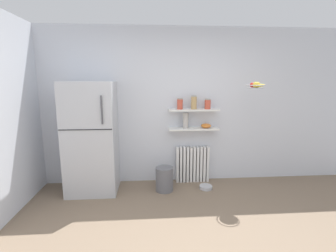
{
  "coord_description": "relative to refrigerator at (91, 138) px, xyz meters",
  "views": [
    {
      "loc": [
        -0.42,
        -2.08,
        1.74
      ],
      "look_at": [
        -0.14,
        1.6,
        1.05
      ],
      "focal_mm": 26.13,
      "sensor_mm": 36.0,
      "label": 1
    }
  ],
  "objects": [
    {
      "name": "hanging_fruit_basket",
      "position": [
        2.47,
        -0.22,
        0.8
      ],
      "size": [
        0.29,
        0.29,
        0.09
      ],
      "color": "#B2B2B7"
    },
    {
      "name": "storage_jar_2",
      "position": [
        1.86,
        0.21,
        0.49
      ],
      "size": [
        0.1,
        0.1,
        0.17
      ],
      "color": "#C64C38",
      "rests_on": "wall_shelf_upper"
    },
    {
      "name": "back_wall",
      "position": [
        1.33,
        0.37,
        0.44
      ],
      "size": [
        7.04,
        0.1,
        2.6
      ],
      "primitive_type": "cube",
      "color": "silver",
      "rests_on": "ground_plane"
    },
    {
      "name": "storage_jar_1",
      "position": [
        1.63,
        0.21,
        0.52
      ],
      "size": [
        0.09,
        0.09,
        0.22
      ],
      "color": "tan",
      "rests_on": "wall_shelf_upper"
    },
    {
      "name": "pet_food_bowl",
      "position": [
        1.8,
        -0.08,
        -0.84
      ],
      "size": [
        0.21,
        0.21,
        0.05
      ],
      "primitive_type": "cylinder",
      "color": "#B7B7BC",
      "rests_on": "ground_plane"
    },
    {
      "name": "vase",
      "position": [
        1.5,
        0.21,
        0.22
      ],
      "size": [
        0.09,
        0.09,
        0.26
      ],
      "primitive_type": "cylinder",
      "color": "#B2ADA8",
      "rests_on": "wall_shelf_lower"
    },
    {
      "name": "wall_shelf_upper",
      "position": [
        1.63,
        0.21,
        0.4
      ],
      "size": [
        0.83,
        0.22,
        0.02
      ],
      "primitive_type": "cube",
      "color": "white"
    },
    {
      "name": "ground_plane",
      "position": [
        1.33,
        -1.18,
        -0.86
      ],
      "size": [
        7.04,
        7.04,
        0.0
      ],
      "primitive_type": "plane",
      "color": "#7A6651"
    },
    {
      "name": "storage_jar_0",
      "position": [
        1.4,
        0.21,
        0.5
      ],
      "size": [
        0.09,
        0.09,
        0.18
      ],
      "color": "#C64C38",
      "rests_on": "wall_shelf_upper"
    },
    {
      "name": "trash_bin",
      "position": [
        1.12,
        -0.1,
        -0.67
      ],
      "size": [
        0.28,
        0.28,
        0.39
      ],
      "primitive_type": "cylinder",
      "color": "slate",
      "rests_on": "ground_plane"
    },
    {
      "name": "wall_shelf_lower",
      "position": [
        1.63,
        0.21,
        0.08
      ],
      "size": [
        0.83,
        0.22,
        0.02
      ],
      "primitive_type": "cube",
      "color": "white"
    },
    {
      "name": "refrigerator",
      "position": [
        0.0,
        0.0,
        0.0
      ],
      "size": [
        0.76,
        0.67,
        1.72
      ],
      "color": "#B7BABF",
      "rests_on": "ground_plane"
    },
    {
      "name": "radiator",
      "position": [
        1.63,
        0.24,
        -0.55
      ],
      "size": [
        0.57,
        0.12,
        0.62
      ],
      "color": "white",
      "rests_on": "ground_plane"
    },
    {
      "name": "shelf_bowl",
      "position": [
        1.85,
        0.21,
        0.13
      ],
      "size": [
        0.17,
        0.17,
        0.07
      ],
      "primitive_type": "ellipsoid",
      "color": "orange",
      "rests_on": "wall_shelf_lower"
    }
  ]
}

